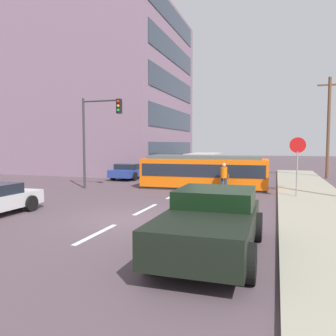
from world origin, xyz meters
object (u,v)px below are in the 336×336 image
object	(u,v)px
parked_sedan_mid	(131,171)
utility_pole_mid	(329,126)
streetcar_tram	(204,171)
parked_sedan_far	(161,166)
traffic_light_mast	(98,126)
pedestrian_crossing	(224,176)
stop_sign	(297,154)
city_bus	(204,162)
pickup_truck_parked	(212,222)

from	to	relation	value
parked_sedan_mid	utility_pole_mid	xyz separation A→B (m)	(14.55, 4.90, 3.48)
streetcar_tram	utility_pole_mid	world-z (taller)	utility_pole_mid
parked_sedan_far	utility_pole_mid	xyz separation A→B (m)	(14.08, -0.93, 3.48)
parked_sedan_mid	traffic_light_mast	bearing A→B (deg)	-84.39
utility_pole_mid	streetcar_tram	bearing A→B (deg)	-131.85
pedestrian_crossing	utility_pole_mid	xyz separation A→B (m)	(6.49, 10.60, 3.16)
traffic_light_mast	parked_sedan_far	bearing A→B (deg)	90.64
streetcar_tram	stop_sign	size ratio (longest dim) A/B	2.61
pedestrian_crossing	utility_pole_mid	size ratio (longest dim) A/B	0.21
pedestrian_crossing	parked_sedan_far	bearing A→B (deg)	123.35
city_bus	stop_sign	world-z (taller)	stop_sign
streetcar_tram	pickup_truck_parked	distance (m)	12.21
parked_sedan_far	traffic_light_mast	size ratio (longest dim) A/B	0.76
city_bus	utility_pole_mid	xyz separation A→B (m)	(9.94, -0.65, 3.03)
pickup_truck_parked	utility_pole_mid	bearing A→B (deg)	75.74
streetcar_tram	pedestrian_crossing	xyz separation A→B (m)	(1.44, -1.73, -0.09)
pickup_truck_parked	stop_sign	xyz separation A→B (m)	(2.45, 9.42, 1.40)
city_bus	parked_sedan_far	bearing A→B (deg)	176.12
stop_sign	parked_sedan_far	bearing A→B (deg)	132.46
streetcar_tram	parked_sedan_mid	bearing A→B (deg)	149.07
parked_sedan_far	stop_sign	xyz separation A→B (m)	(11.25, -12.29, 1.57)
pickup_truck_parked	parked_sedan_far	size ratio (longest dim) A/B	1.22
parked_sedan_far	utility_pole_mid	bearing A→B (deg)	-3.79
city_bus	parked_sedan_far	size ratio (longest dim) A/B	1.45
parked_sedan_far	pickup_truck_parked	bearing A→B (deg)	-67.93
parked_sedan_far	pedestrian_crossing	bearing A→B (deg)	-56.65
pedestrian_crossing	traffic_light_mast	distance (m)	7.98
parked_sedan_mid	city_bus	bearing A→B (deg)	50.30
parked_sedan_mid	parked_sedan_far	world-z (taller)	same
city_bus	parked_sedan_mid	size ratio (longest dim) A/B	1.31
city_bus	streetcar_tram	bearing A→B (deg)	-78.11
pickup_truck_parked	utility_pole_mid	size ratio (longest dim) A/B	0.64
parked_sedan_far	traffic_light_mast	world-z (taller)	traffic_light_mast
pickup_truck_parked	parked_sedan_mid	xyz separation A→B (m)	(-9.27, 15.88, -0.17)
pedestrian_crossing	city_bus	bearing A→B (deg)	107.03
parked_sedan_mid	parked_sedan_far	bearing A→B (deg)	85.42
pickup_truck_parked	parked_sedan_far	bearing A→B (deg)	112.07
parked_sedan_mid	utility_pole_mid	size ratio (longest dim) A/B	0.58
pickup_truck_parked	stop_sign	bearing A→B (deg)	75.44
streetcar_tram	parked_sedan_mid	world-z (taller)	streetcar_tram
parked_sedan_mid	pickup_truck_parked	bearing A→B (deg)	-59.72
streetcar_tram	parked_sedan_far	distance (m)	11.57
city_bus	traffic_light_mast	xyz separation A→B (m)	(-4.01, -11.67, 2.69)
pedestrian_crossing	stop_sign	xyz separation A→B (m)	(3.66, -0.76, 1.25)
parked_sedan_mid	parked_sedan_far	size ratio (longest dim) A/B	1.11
parked_sedan_mid	stop_sign	world-z (taller)	stop_sign
stop_sign	pedestrian_crossing	bearing A→B (deg)	168.24
city_bus	traffic_light_mast	size ratio (longest dim) A/B	1.10
streetcar_tram	stop_sign	xyz separation A→B (m)	(5.10, -2.50, 1.16)
pickup_truck_parked	utility_pole_mid	xyz separation A→B (m)	(5.28, 20.78, 3.30)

